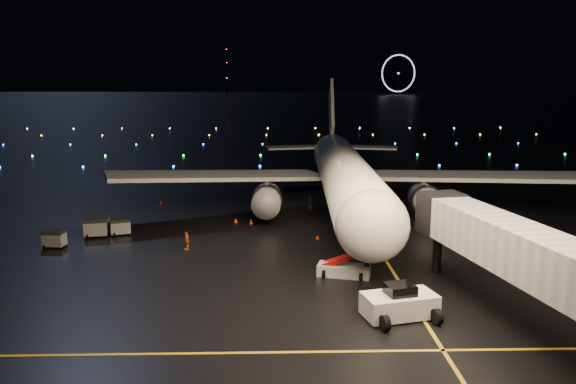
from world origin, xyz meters
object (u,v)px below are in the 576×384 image
Objects in this scene: baggage_cart_0 at (96,228)px; baggage_cart_1 at (120,227)px; airliner at (343,145)px; belt_loader at (344,258)px; pushback_tug at (400,301)px; baggage_cart_2 at (98,225)px; baggage_cart_3 at (54,239)px; crew_c at (186,241)px.

baggage_cart_0 reaches higher than baggage_cart_1.
airliner is 24.51m from belt_loader.
pushback_tug is 2.15× the size of baggage_cart_0.
baggage_cart_0 reaches higher than baggage_cart_2.
pushback_tug is 31.51m from baggage_cart_1.
baggage_cart_2 is at bearing 165.06° from belt_loader.
baggage_cart_1 is at bearing -7.36° from baggage_cart_2.
pushback_tug reaches higher than baggage_cart_0.
baggage_cart_0 is at bearing 167.54° from belt_loader.
baggage_cart_1 is 1.02× the size of baggage_cart_3.
pushback_tug is 0.78× the size of belt_loader.
crew_c is (-16.15, 15.57, -0.28)m from pushback_tug.
baggage_cart_0 is 2.32m from baggage_cart_1.
belt_loader is 27.14m from baggage_cart_2.
crew_c is 0.88× the size of baggage_cart_1.
airliner reaches higher than baggage_cart_3.
belt_loader is (-2.62, 8.02, 0.34)m from pushback_tug.
airliner is 27.35× the size of baggage_cart_2.
airliner is 9.17× the size of belt_loader.
pushback_tug is at bearing -24.35° from baggage_cart_3.
baggage_cart_3 is at bearing 136.02° from pushback_tug.
baggage_cart_1 is at bearing 163.70° from belt_loader.
baggage_cart_1 is at bearing 6.95° from baggage_cart_0.
pushback_tug is 2.46× the size of baggage_cart_1.
crew_c is at bearing 1.09° from baggage_cart_3.
baggage_cart_1 is at bearing -153.53° from airliner.
baggage_cart_2 is (-26.14, -9.88, -6.95)m from airliner.
belt_loader is at bearing -12.49° from baggage_cart_3.
baggage_cart_2 reaches higher than baggage_cart_1.
pushback_tug is 32.76m from baggage_cart_0.
belt_loader is at bearing -38.46° from baggage_cart_0.
airliner is at bearing 98.72° from belt_loader.
belt_loader is 3.15× the size of baggage_cart_1.
baggage_cart_0 is at bearing 58.56° from baggage_cart_3.
crew_c is 11.64m from baggage_cart_2.
crew_c is at bearing -21.63° from baggage_cart_2.
pushback_tug is at bearing -29.81° from baggage_cart_2.
baggage_cart_3 is at bearing -150.18° from airliner.
baggage_cart_0 reaches higher than baggage_cart_3.
airliner reaches higher than baggage_cart_2.
pushback_tug reaches higher than crew_c.
baggage_cart_1 is 0.95× the size of baggage_cart_2.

